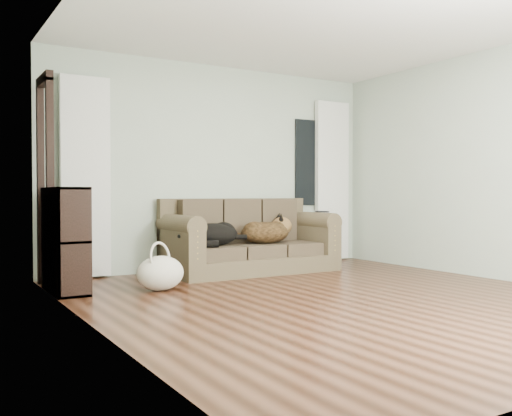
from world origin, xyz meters
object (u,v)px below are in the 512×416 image
tote_bag (160,274)px  bookshelf (65,241)px  dog_shepherd (267,232)px  sofa (251,235)px  dog_black_lab (210,235)px

tote_bag → bookshelf: (-0.83, 0.40, 0.34)m
dog_shepherd → tote_bag: dog_shepherd is taller
dog_shepherd → tote_bag: 1.82m
sofa → bookshelf: bookshelf is taller
sofa → dog_shepherd: sofa is taller
dog_black_lab → tote_bag: (-0.89, -0.70, -0.32)m
dog_shepherd → tote_bag: (-1.66, -0.68, -0.33)m
dog_black_lab → dog_shepherd: size_ratio=0.97×
tote_bag → bookshelf: bearing=154.1°
dog_black_lab → tote_bag: size_ratio=1.36×
dog_shepherd → bookshelf: bookshelf is taller
dog_shepherd → tote_bag: bearing=22.5°
dog_black_lab → dog_shepherd: 0.77m
dog_shepherd → bookshelf: (-2.49, -0.28, 0.01)m
dog_shepherd → bookshelf: 2.50m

